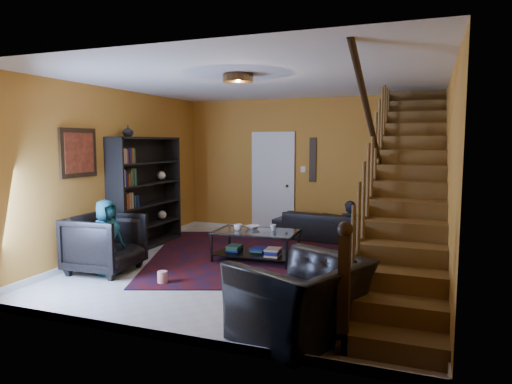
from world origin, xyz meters
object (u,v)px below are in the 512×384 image
(sofa, at_px, (324,226))
(coffee_table, at_px, (256,243))
(armchair_left, at_px, (105,243))
(bookshelf, at_px, (147,194))
(armchair_right, at_px, (301,299))

(sofa, distance_m, coffee_table, 2.08)
(armchair_left, xyz_separation_m, coffee_table, (1.87, 1.35, -0.14))
(bookshelf, distance_m, armchair_left, 1.73)
(bookshelf, height_order, armchair_left, bookshelf)
(armchair_right, bearing_deg, sofa, -146.80)
(sofa, xyz_separation_m, armchair_left, (-2.55, -3.31, 0.15))
(armchair_left, bearing_deg, bookshelf, 9.34)
(bookshelf, relative_size, coffee_table, 1.50)
(sofa, relative_size, armchair_left, 2.04)
(sofa, height_order, armchair_left, armchair_left)
(sofa, xyz_separation_m, coffee_table, (-0.68, -1.96, 0.01))
(armchair_left, height_order, armchair_right, armchair_left)
(armchair_left, distance_m, armchair_right, 3.50)
(bookshelf, xyz_separation_m, sofa, (2.90, 1.70, -0.69))
(coffee_table, bearing_deg, sofa, 71.02)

